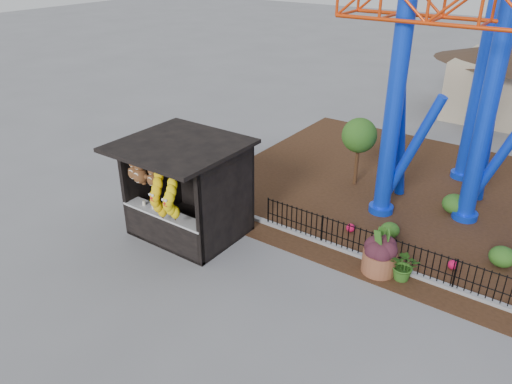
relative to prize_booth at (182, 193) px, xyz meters
The scene contains 9 objects.
ground 3.49m from the prize_booth, 16.76° to the right, with size 120.00×120.00×0.00m, color slate.
mulch_bed 10.09m from the prize_booth, 45.37° to the left, with size 18.00×12.00×0.02m, color #331E11.
curb 7.46m from the prize_booth, 16.66° to the left, with size 18.00×0.18×0.12m, color gray.
prize_booth is the anchor object (origin of this frame).
picket_fence 8.24m from the prize_booth, 14.85° to the left, with size 12.20×0.06×1.00m, color black, non-canonical shape.
terracotta_planter 6.20m from the prize_booth, 16.61° to the left, with size 0.96×0.96×0.65m, color brown.
planter_foliage 6.11m from the prize_booth, 16.61° to the left, with size 0.70×0.70×0.64m, color #34141D.
potted_plant 6.87m from the prize_booth, 15.35° to the left, with size 0.84×0.73×0.94m, color #195117.
landscaping 9.43m from the prize_booth, 32.34° to the left, with size 8.44×3.96×0.67m.
Camera 1 is at (6.76, -8.88, 8.46)m, focal length 35.00 mm.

